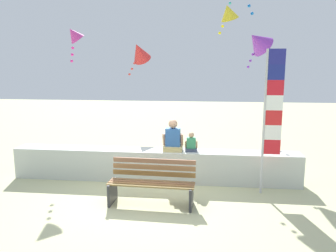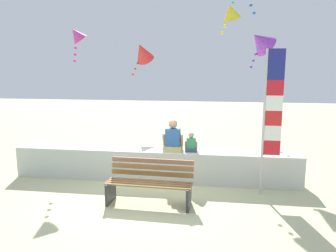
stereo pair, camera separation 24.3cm
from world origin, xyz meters
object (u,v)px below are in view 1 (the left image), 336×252
Objects in this scene: kite_yellow at (228,12)px; person_adult at (173,139)px; person_child at (191,144)px; park_bench at (152,183)px; flag_banner at (270,111)px; kite_purple at (258,41)px; kite_red at (139,52)px; kite_magenta at (74,35)px.

person_adult is at bearing -123.03° from kite_yellow.
park_bench is at bearing -117.49° from person_child.
person_child is at bearing 161.42° from flag_banner.
person_child is 0.39× the size of kite_purple.
kite_yellow is (2.75, -1.00, 1.03)m from kite_red.
kite_purple is 1.38× the size of kite_yellow.
person_child is at bearing -21.84° from kite_magenta.
person_adult reaches higher than park_bench.
kite_yellow reaches higher than kite_red.
park_bench is 2.30× the size of person_adult.
kite_magenta reaches higher than kite_red.
kite_red is at bearing 165.88° from kite_purple.
kite_yellow is at bearing 64.78° from park_bench.
kite_purple reaches higher than person_adult.
kite_yellow is at bearing 66.38° from person_child.
park_bench is 5.29m from kite_purple.
kite_magenta is at bearing 159.24° from flag_banner.
person_adult is at bearing 78.34° from park_bench.
kite_purple reaches higher than person_child.
flag_banner is 3.04× the size of kite_magenta.
park_bench is at bearing -115.22° from kite_yellow.
flag_banner is 3.66m from kite_yellow.
person_child is 0.45× the size of kite_magenta.
kite_red is at bearing 104.06° from park_bench.
person_adult is at bearing -135.39° from kite_purple.
kite_purple is at bearing -14.12° from kite_red.
kite_magenta is (-2.59, 2.73, 3.20)m from park_bench.
kite_magenta is (-3.32, 1.33, 2.68)m from person_child.
park_bench is 2.92m from flag_banner.
person_adult is 2.34m from flag_banner.
kite_red reaches higher than flag_banner.
kite_magenta is at bearing -170.17° from kite_yellow.
park_bench is at bearing -161.05° from flag_banner.
kite_yellow reaches higher than kite_magenta.
person_adult is 0.64× the size of kite_purple.
person_adult is 0.75× the size of kite_magenta.
kite_purple is (2.19, 2.16, 2.41)m from person_adult.
flag_banner is at bearing -14.93° from person_adult.
kite_purple is at bearing 9.27° from kite_magenta.
park_bench is 0.56× the size of flag_banner.
flag_banner is at bearing -73.34° from kite_yellow.
person_child is 3.75m from kite_purple.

